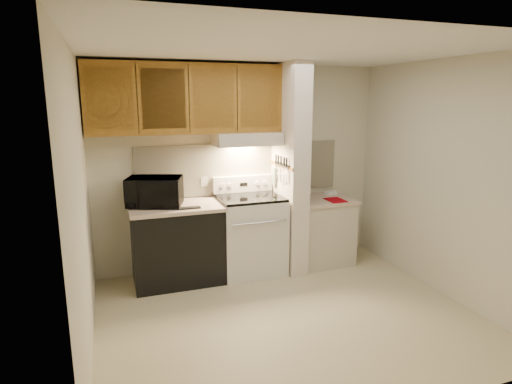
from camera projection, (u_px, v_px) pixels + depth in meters
name	position (u px, v px, depth m)	size (l,w,h in m)	color
floor	(287.00, 314.00, 4.22)	(3.60, 3.60, 0.00)	#C6BA92
ceiling	(292.00, 50.00, 3.69)	(3.60, 3.60, 0.00)	white
wall_back	(241.00, 167.00, 5.34)	(3.60, 0.02, 2.50)	beige
wall_left	(80.00, 207.00, 3.38)	(0.02, 3.00, 2.50)	beige
wall_right	(445.00, 179.00, 4.54)	(0.02, 3.00, 2.50)	beige
backsplash	(241.00, 168.00, 5.33)	(2.60, 0.02, 0.63)	#FFF4CF
range_body	(250.00, 236.00, 5.19)	(0.76, 0.65, 0.92)	silver
oven_window	(259.00, 240.00, 4.89)	(0.50, 0.01, 0.30)	black
oven_handle	(260.00, 223.00, 4.81)	(0.02, 0.02, 0.65)	silver
cooktop	(250.00, 197.00, 5.09)	(0.74, 0.64, 0.03)	black
range_backguard	(243.00, 184.00, 5.33)	(0.76, 0.08, 0.20)	silver
range_display	(244.00, 184.00, 5.29)	(0.10, 0.01, 0.04)	black
range_knob_left_outer	(222.00, 186.00, 5.20)	(0.05, 0.05, 0.02)	silver
range_knob_left_inner	(230.00, 185.00, 5.23)	(0.05, 0.05, 0.02)	silver
range_knob_right_inner	(257.00, 183.00, 5.35)	(0.05, 0.05, 0.02)	silver
range_knob_right_outer	(265.00, 183.00, 5.38)	(0.05, 0.05, 0.02)	silver
dishwasher_front	(177.00, 245.00, 4.92)	(1.00, 0.63, 0.87)	black
left_countertop	(176.00, 207.00, 4.83)	(1.04, 0.67, 0.04)	beige
spoon_rest	(189.00, 208.00, 4.67)	(0.24, 0.08, 0.02)	black
teal_jar	(177.00, 196.00, 5.03)	(0.10, 0.10, 0.11)	#286057
outlet	(204.00, 182.00, 5.20)	(0.08, 0.01, 0.12)	beige
microwave	(155.00, 192.00, 4.76)	(0.59, 0.40, 0.33)	black
partition_pillar	(290.00, 169.00, 5.18)	(0.22, 0.70, 2.50)	silver
pillar_trim	(281.00, 166.00, 5.14)	(0.01, 0.70, 0.04)	#926220
knife_strip	(282.00, 165.00, 5.08)	(0.02, 0.42, 0.04)	black
knife_blade_a	(287.00, 175.00, 4.95)	(0.01, 0.04, 0.16)	silver
knife_handle_a	(287.00, 162.00, 4.92)	(0.02, 0.02, 0.10)	black
knife_blade_b	(284.00, 175.00, 5.02)	(0.01, 0.04, 0.18)	silver
knife_handle_b	(284.00, 161.00, 4.99)	(0.02, 0.02, 0.10)	black
knife_blade_c	(281.00, 175.00, 5.10)	(0.01, 0.04, 0.20)	silver
knife_handle_c	(281.00, 160.00, 5.08)	(0.02, 0.02, 0.10)	black
knife_blade_d	(278.00, 172.00, 5.19)	(0.01, 0.04, 0.16)	silver
knife_handle_d	(278.00, 159.00, 5.15)	(0.02, 0.02, 0.10)	black
knife_blade_e	(276.00, 172.00, 5.25)	(0.01, 0.04, 0.18)	silver
knife_handle_e	(276.00, 159.00, 5.22)	(0.02, 0.02, 0.10)	black
oven_mitt	(274.00, 176.00, 5.32)	(0.03, 0.09, 0.22)	gray
right_cab_base	(321.00, 232.00, 5.51)	(0.70, 0.60, 0.81)	beige
right_countertop	(322.00, 200.00, 5.42)	(0.74, 0.64, 0.04)	beige
red_folder	(335.00, 200.00, 5.31)	(0.20, 0.28, 0.01)	#95000B
white_box	(331.00, 193.00, 5.65)	(0.15, 0.10, 0.04)	white
range_hood	(246.00, 139.00, 5.06)	(0.78, 0.44, 0.15)	beige
hood_lip	(252.00, 144.00, 4.88)	(0.78, 0.04, 0.06)	beige
upper_cabinets	(186.00, 99.00, 4.78)	(2.18, 0.33, 0.77)	#926220
cab_door_a	(110.00, 99.00, 4.37)	(0.46, 0.01, 0.63)	#926220
cab_gap_a	(137.00, 99.00, 4.46)	(0.01, 0.01, 0.73)	black
cab_door_b	(164.00, 99.00, 4.55)	(0.46, 0.01, 0.63)	#926220
cab_gap_b	(189.00, 99.00, 4.63)	(0.01, 0.01, 0.73)	black
cab_door_c	(214.00, 99.00, 4.72)	(0.46, 0.01, 0.63)	#926220
cab_gap_c	(237.00, 99.00, 4.81)	(0.01, 0.01, 0.73)	black
cab_door_d	(260.00, 99.00, 4.90)	(0.46, 0.01, 0.63)	#926220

